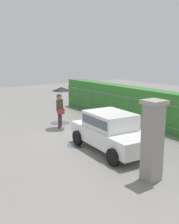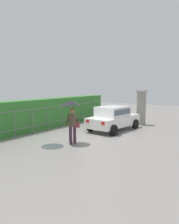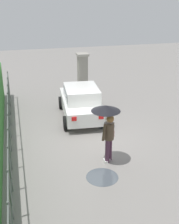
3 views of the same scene
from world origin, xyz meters
name	(u,v)px [view 3 (image 3 of 3)]	position (x,y,z in m)	size (l,w,h in m)	color
ground_plane	(93,138)	(0.00, 0.00, 0.00)	(40.00, 40.00, 0.00)	gray
car	(81,101)	(2.14, 0.00, 0.80)	(3.85, 2.10, 1.48)	white
pedestrian	(107,121)	(-1.81, 0.02, 1.51)	(0.96, 0.96, 2.07)	#47283D
gate_pillar	(83,75)	(4.84, -0.70, 1.24)	(0.60, 0.60, 2.42)	gray
fence_section	(9,131)	(-0.34, 3.19, 0.83)	(11.98, 0.05, 1.50)	#59605B
puddle_near	(106,126)	(0.91, -0.83, 0.00)	(0.76, 0.76, 0.00)	#4C545B
puddle_far	(102,177)	(-2.70, 0.43, 0.00)	(1.03, 1.03, 0.00)	#4C545B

